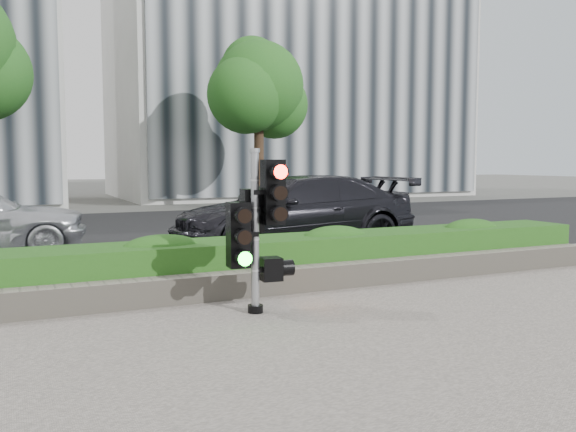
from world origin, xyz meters
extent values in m
plane|color=#51514C|center=(0.00, 0.00, 0.00)|extent=(120.00, 120.00, 0.00)
cube|color=#9E9389|center=(0.00, -2.50, 0.01)|extent=(16.00, 11.00, 0.03)
cube|color=black|center=(0.00, 10.00, 0.01)|extent=(60.00, 13.00, 0.02)
cube|color=gray|center=(0.00, 3.15, 0.06)|extent=(60.00, 0.25, 0.12)
cube|color=gray|center=(0.00, 1.90, 0.20)|extent=(12.00, 0.32, 0.34)
cube|color=#418D2B|center=(0.00, 2.55, 0.37)|extent=(12.00, 1.00, 0.68)
cube|color=#B7B7B2|center=(11.00, 25.00, 6.00)|extent=(18.00, 10.00, 12.00)
cylinder|color=black|center=(5.50, 15.50, 1.79)|extent=(0.36, 0.36, 3.58)
sphere|color=#175019|center=(5.50, 15.50, 4.61)|extent=(3.33, 3.33, 3.33)
sphere|color=#175019|center=(6.27, 15.82, 3.97)|extent=(2.56, 2.56, 2.56)
sphere|color=#175019|center=(4.86, 15.12, 4.22)|extent=(2.82, 2.82, 2.82)
sphere|color=#175019|center=(5.50, 16.14, 5.38)|extent=(2.30, 2.30, 2.30)
cylinder|color=black|center=(-0.44, 1.02, 0.08)|extent=(0.19, 0.19, 0.09)
cylinder|color=gray|center=(-0.44, 1.02, 0.98)|extent=(0.10, 0.10, 1.91)
cylinder|color=gray|center=(-0.44, 1.02, 1.96)|extent=(0.12, 0.12, 0.05)
cube|color=#FF1107|center=(-0.23, 0.98, 1.47)|extent=(0.26, 0.26, 0.76)
cube|color=#14E51E|center=(-0.66, 1.01, 0.98)|extent=(0.26, 0.26, 0.76)
cube|color=black|center=(-0.40, 1.23, 1.24)|extent=(0.26, 0.26, 0.52)
cube|color=orange|center=(-0.24, 1.03, 0.54)|extent=(0.26, 0.26, 0.28)
imported|color=black|center=(2.32, 5.74, 0.78)|extent=(5.35, 2.40, 1.52)
camera|label=1|loc=(-3.10, -5.64, 1.83)|focal=38.00mm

